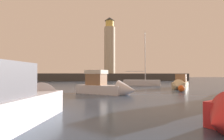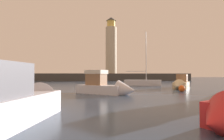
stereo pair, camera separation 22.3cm
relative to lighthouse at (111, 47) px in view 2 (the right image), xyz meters
The scene contains 8 objects.
ground_plane 31.30m from the lighthouse, 99.02° to the right, with size 220.00×220.00×0.00m, color #2D3D51.
breakwater 11.22m from the lighthouse, behind, with size 63.73×4.46×2.39m, color #423F3D.
lighthouse is the anchor object (origin of this frame).
motorboat_2 43.10m from the lighthouse, 96.78° to the right, with size 6.26×5.21×2.90m.
motorboat_4 53.54m from the lighthouse, 100.56° to the right, with size 3.46×7.60×2.72m.
motorboat_5 37.51m from the lighthouse, 80.21° to the right, with size 5.25×6.58×2.40m.
sailboat_moored 30.13m from the lighthouse, 84.53° to the right, with size 6.68×3.66×9.83m.
mooring_buoy 41.86m from the lighthouse, 84.78° to the right, with size 0.75×0.75×0.75m, color #EA5919.
Camera 2 is at (-2.00, -1.90, 1.94)m, focal length 28.53 mm.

